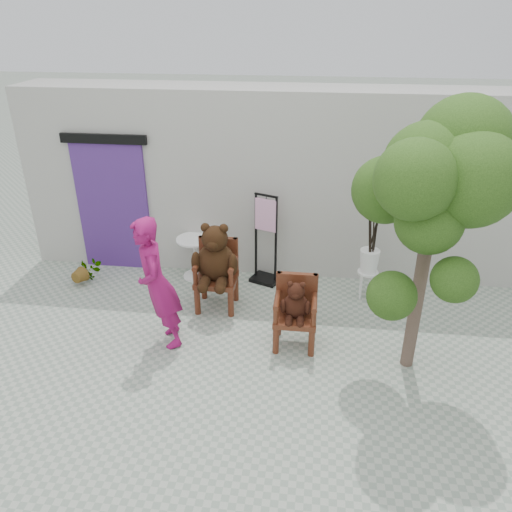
# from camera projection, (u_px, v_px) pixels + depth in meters

# --- Properties ---
(ground_plane) EXTENTS (60.00, 60.00, 0.00)m
(ground_plane) POSITION_uv_depth(u_px,v_px,m) (278.00, 375.00, 6.20)
(ground_plane) COLOR #9CA493
(ground_plane) RESTS_ON ground
(back_wall) EXTENTS (9.00, 1.00, 3.00)m
(back_wall) POSITION_uv_depth(u_px,v_px,m) (296.00, 181.00, 8.27)
(back_wall) COLOR #B1AFA6
(back_wall) RESTS_ON ground
(doorway) EXTENTS (1.40, 0.11, 2.33)m
(doorway) POSITION_uv_depth(u_px,v_px,m) (113.00, 203.00, 8.29)
(doorway) COLOR #4B2775
(doorway) RESTS_ON ground
(chair_big) EXTENTS (0.68, 0.72, 1.37)m
(chair_big) POSITION_uv_depth(u_px,v_px,m) (216.00, 262.00, 7.27)
(chair_big) COLOR #461D0F
(chair_big) RESTS_ON ground
(chair_small) EXTENTS (0.56, 0.52, 0.98)m
(chair_small) POSITION_uv_depth(u_px,v_px,m) (296.00, 306.00, 6.53)
(chair_small) COLOR #461D0F
(chair_small) RESTS_ON ground
(person) EXTENTS (0.66, 0.78, 1.82)m
(person) POSITION_uv_depth(u_px,v_px,m) (157.00, 284.00, 6.39)
(person) COLOR #921257
(person) RESTS_ON ground
(cafe_table) EXTENTS (0.60, 0.60, 0.70)m
(cafe_table) POSITION_uv_depth(u_px,v_px,m) (195.00, 253.00, 8.26)
(cafe_table) COLOR white
(cafe_table) RESTS_ON ground
(display_stand) EXTENTS (0.55, 0.49, 1.51)m
(display_stand) POSITION_uv_depth(u_px,v_px,m) (266.00, 249.00, 8.06)
(display_stand) COLOR black
(display_stand) RESTS_ON ground
(stool_bucket) EXTENTS (0.32, 0.32, 1.45)m
(stool_bucket) POSITION_uv_depth(u_px,v_px,m) (369.00, 260.00, 7.57)
(stool_bucket) COLOR white
(stool_bucket) RESTS_ON ground
(tree) EXTENTS (1.64, 1.55, 3.33)m
(tree) POSITION_uv_depth(u_px,v_px,m) (436.00, 181.00, 5.16)
(tree) COLOR #49352B
(tree) RESTS_ON ground
(potted_plant) EXTENTS (0.49, 0.45, 0.44)m
(potted_plant) POSITION_uv_depth(u_px,v_px,m) (85.00, 271.00, 8.17)
(potted_plant) COLOR #1C390F
(potted_plant) RESTS_ON ground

